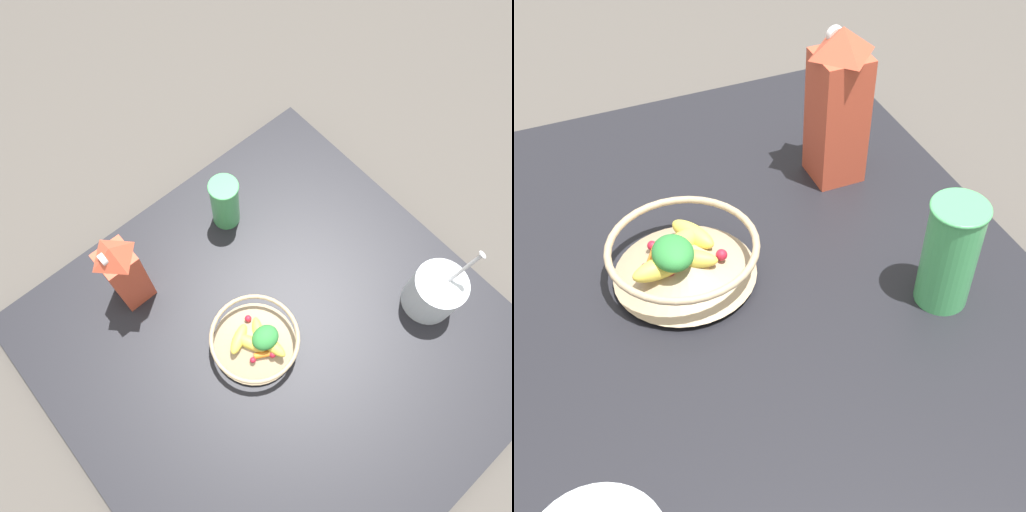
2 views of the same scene
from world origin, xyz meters
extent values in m
plane|color=#4C4742|center=(0.00, 0.00, 0.00)|extent=(6.00, 6.00, 0.00)
cube|color=black|center=(0.00, 0.00, 0.02)|extent=(0.97, 0.97, 0.04)
cylinder|color=tan|center=(-0.03, -0.04, 0.05)|extent=(0.11, 0.11, 0.01)
cone|color=tan|center=(-0.03, -0.04, 0.08)|extent=(0.19, 0.19, 0.05)
torus|color=tan|center=(-0.03, -0.04, 0.10)|extent=(0.20, 0.20, 0.01)
ellipsoid|color=#EFD64C|center=(-0.04, -0.03, 0.09)|extent=(0.08, 0.06, 0.02)
ellipsoid|color=#EFD64C|center=(-0.03, -0.06, 0.10)|extent=(0.08, 0.06, 0.03)
ellipsoid|color=#EFD64C|center=(0.00, -0.02, 0.10)|extent=(0.09, 0.04, 0.03)
ellipsoid|color=#EFD64C|center=(-0.05, -0.07, 0.09)|extent=(0.06, 0.08, 0.03)
cylinder|color=orange|center=(0.01, -0.05, 0.09)|extent=(0.04, 0.05, 0.01)
sphere|color=red|center=(-0.01, -0.02, 0.09)|extent=(0.02, 0.02, 0.02)
sphere|color=red|center=(0.02, -0.03, 0.09)|extent=(0.02, 0.02, 0.02)
sphere|color=red|center=(-0.04, -0.04, 0.09)|extent=(0.01, 0.01, 0.01)
sphere|color=red|center=(-0.08, -0.02, 0.09)|extent=(0.02, 0.02, 0.02)
sphere|color=red|center=(0.00, -0.07, 0.09)|extent=(0.01, 0.01, 0.01)
ellipsoid|color=#2D7F38|center=(-0.02, -0.03, 0.11)|extent=(0.05, 0.06, 0.03)
cube|color=#CC4C33|center=(-0.32, -0.17, 0.15)|extent=(0.07, 0.07, 0.20)
pyramid|color=#CC4C33|center=(-0.32, -0.17, 0.27)|extent=(0.07, 0.07, 0.04)
cylinder|color=white|center=(-0.32, -0.19, 0.27)|extent=(0.03, 0.01, 0.03)
cylinder|color=#4CB266|center=(-0.33, 0.12, 0.12)|extent=(0.07, 0.07, 0.15)
torus|color=#4CB266|center=(-0.33, 0.12, 0.20)|extent=(0.07, 0.07, 0.01)
camera|label=1|loc=(0.18, -0.22, 1.18)|focal=35.00mm
camera|label=2|loc=(0.12, 0.62, 0.73)|focal=50.00mm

